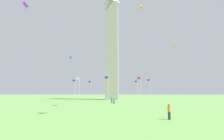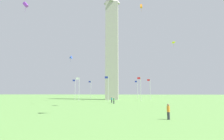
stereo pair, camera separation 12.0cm
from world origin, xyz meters
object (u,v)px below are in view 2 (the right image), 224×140
(flagpole_s, at_px, (150,88))
(flagpole_sw, at_px, (137,89))
(kite_yellow_diamond, at_px, (174,43))
(kite_purple_box, at_px, (26,5))
(flagpole_ne, at_px, (79,88))
(kite_blue_delta, at_px, (70,58))
(obelisk_monument, at_px, (112,44))
(person_orange_shirt, at_px, (168,112))
(kite_orange_box, at_px, (141,6))
(flagpole_e, at_px, (108,87))
(person_teal_shirt, at_px, (112,100))
(person_green_shirt, at_px, (114,100))
(flagpole_n, at_px, (75,88))
(flagpole_se, at_px, (141,88))
(flagpole_nw, at_px, (91,89))
(flagpole_w, at_px, (114,89))

(flagpole_s, bearing_deg, flagpole_sw, -67.50)
(kite_yellow_diamond, xyz_separation_m, kite_purple_box, (43.60, 12.29, 8.71))
(flagpole_ne, height_order, kite_blue_delta, kite_blue_delta)
(flagpole_sw, bearing_deg, obelisk_monument, 45.17)
(person_orange_shirt, distance_m, kite_orange_box, 47.06)
(flagpole_ne, bearing_deg, kite_orange_box, 170.40)
(flagpole_e, relative_size, kite_yellow_diamond, 4.80)
(person_teal_shirt, distance_m, kite_purple_box, 36.19)
(person_orange_shirt, distance_m, kite_blue_delta, 48.63)
(person_teal_shirt, distance_m, kite_blue_delta, 22.68)
(obelisk_monument, height_order, person_green_shirt, obelisk_monument)
(flagpole_e, bearing_deg, person_teal_shirt, 105.16)
(flagpole_n, bearing_deg, flagpole_se, 157.50)
(obelisk_monument, bearing_deg, flagpole_e, 89.75)
(flagpole_e, relative_size, flagpole_nw, 1.00)
(flagpole_se, bearing_deg, person_green_shirt, 62.02)
(flagpole_nw, bearing_deg, kite_purple_box, 69.28)
(obelisk_monument, distance_m, flagpole_se, 22.45)
(kite_yellow_diamond, relative_size, kite_orange_box, 0.65)
(obelisk_monument, bearing_deg, kite_yellow_diamond, 152.98)
(flagpole_w, xyz_separation_m, kite_blue_delta, (13.29, 24.46, 10.16))
(kite_orange_box, bearing_deg, flagpole_nw, -48.97)
(flagpole_w, bearing_deg, person_teal_shirt, 92.71)
(obelisk_monument, height_order, flagpole_s, obelisk_monument)
(flagpole_ne, height_order, flagpole_e, same)
(obelisk_monument, height_order, flagpole_n, obelisk_monument)
(flagpole_ne, xyz_separation_m, flagpole_s, (-24.45, -10.13, 0.00))
(obelisk_monument, distance_m, flagpole_s, 22.44)
(kite_purple_box, bearing_deg, person_green_shirt, 176.60)
(kite_yellow_diamond, bearing_deg, kite_orange_box, 15.90)
(person_orange_shirt, distance_m, kite_yellow_diamond, 44.92)
(person_green_shirt, bearing_deg, obelisk_monument, 29.93)
(person_teal_shirt, xyz_separation_m, kite_yellow_diamond, (-19.31, -9.73, 18.00))
(flagpole_ne, distance_m, flagpole_w, 26.47)
(flagpole_w, relative_size, person_teal_shirt, 4.88)
(flagpole_n, distance_m, flagpole_se, 26.47)
(flagpole_sw, bearing_deg, flagpole_s, 112.50)
(person_orange_shirt, bearing_deg, person_teal_shirt, -2.71)
(kite_yellow_diamond, distance_m, kite_purple_box, 46.13)
(kite_purple_box, bearing_deg, flagpole_sw, -134.73)
(kite_yellow_diamond, height_order, kite_orange_box, kite_orange_box)
(flagpole_s, distance_m, person_orange_shirt, 50.71)
(flagpole_n, relative_size, kite_purple_box, 2.62)
(flagpole_w, bearing_deg, obelisk_monument, 90.25)
(kite_blue_delta, distance_m, kite_purple_box, 20.55)
(flagpole_w, distance_m, kite_blue_delta, 29.63)
(flagpole_e, relative_size, person_green_shirt, 4.65)
(kite_blue_delta, relative_size, kite_purple_box, 0.74)
(flagpole_s, relative_size, kite_orange_box, 3.14)
(flagpole_ne, height_order, kite_orange_box, kite_orange_box)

